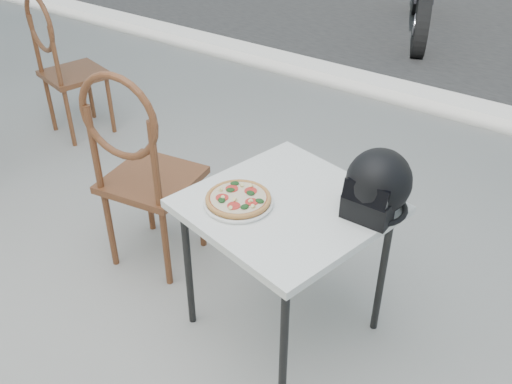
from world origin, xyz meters
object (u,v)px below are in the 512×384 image
Objects in this scene: cafe_table_main at (287,216)px; helmet at (377,186)px; cafe_chair_main at (139,163)px; plate at (238,202)px; pizza at (238,198)px; cafe_chair_side at (61,59)px.

helmet is (0.30, 0.15, 0.18)m from cafe_table_main.
cafe_chair_main reaches higher than cafe_table_main.
cafe_chair_main is (-0.64, 0.08, -0.08)m from plate.
cafe_table_main is 0.21m from pizza.
cafe_chair_main is at bearing 172.53° from pizza.
helmet is (0.46, 0.27, 0.09)m from pizza.
cafe_chair_main is at bearing 167.88° from cafe_chair_side.
cafe_chair_main is at bearing 172.51° from plate.
helmet is (0.46, 0.27, 0.11)m from plate.
helmet is at bearing 30.45° from plate.
cafe_chair_side is (-2.10, 0.80, -0.12)m from plate.
cafe_chair_side is (-2.10, 0.80, -0.14)m from pizza.
pizza is at bearing -142.85° from cafe_table_main.
cafe_chair_side reaches higher than plate.
helmet reaches higher than plate.
cafe_chair_side is at bearing 168.27° from helmet.
plate is 0.34× the size of cafe_chair_side.
cafe_chair_side is (-1.46, 0.72, -0.04)m from cafe_chair_main.
helmet is at bearing -179.44° from cafe_chair_main.
cafe_table_main is at bearing 177.18° from cafe_chair_side.
cafe_chair_main is 1.63m from cafe_chair_side.
cafe_table_main is 0.78× the size of cafe_chair_main.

